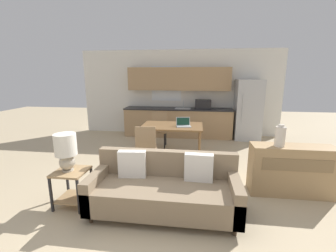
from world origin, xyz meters
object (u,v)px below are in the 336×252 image
dining_table (172,128)px  credenza (291,170)px  side_table (72,182)px  table_lamp (66,150)px  vase (280,136)px  couch (164,189)px  dining_chair_near_left (146,146)px  refrigerator (248,110)px  dining_chair_far_left (159,128)px  laptop (183,124)px

dining_table → credenza: credenza is taller
side_table → table_lamp: bearing=-171.8°
side_table → vase: size_ratio=1.58×
credenza → vase: vase is taller
dining_table → vase: (1.86, -1.49, 0.27)m
dining_table → couch: couch is taller
dining_table → credenza: bearing=-34.6°
couch → dining_chair_near_left: 1.49m
refrigerator → dining_chair_near_left: 3.70m
couch → credenza: 2.10m
credenza → dining_chair_far_left: size_ratio=1.36×
couch → laptop: laptop is taller
refrigerator → credenza: refrigerator is taller
dining_chair_far_left → laptop: laptop is taller
couch → credenza: (1.96, 0.74, 0.07)m
couch → dining_chair_far_left: dining_chair_far_left is taller
laptop → vase: bearing=-52.5°
dining_table → side_table: 2.57m
side_table → credenza: credenza is taller
side_table → laptop: bearing=55.3°
credenza → table_lamp: bearing=-166.9°
dining_chair_near_left → laptop: bearing=-139.6°
dining_chair_far_left → couch: bearing=-81.1°
side_table → laptop: (1.50, 2.16, 0.45)m
vase → couch: bearing=-158.0°
dining_chair_far_left → vase: bearing=-47.1°
couch → table_lamp: size_ratio=3.71×
vase → credenza: bearing=10.5°
refrigerator → dining_chair_far_left: 2.76m
table_lamp → vase: (3.13, 0.74, 0.11)m
table_lamp → credenza: size_ratio=0.43×
dining_chair_near_left → side_table: bearing=53.4°
dining_table → credenza: 2.57m
credenza → laptop: (-1.84, 1.38, 0.41)m
dining_chair_near_left → credenza: bearing=159.2°
dining_table → laptop: size_ratio=3.85×
vase → dining_chair_near_left: 2.44m
dining_chair_near_left → dining_chair_far_left: 1.62m
couch → credenza: size_ratio=1.60×
couch → side_table: 1.38m
couch → table_lamp: (-1.41, -0.05, 0.54)m
side_table → dining_chair_near_left: 1.62m
couch → laptop: bearing=86.7°
refrigerator → vase: size_ratio=5.16×
couch → laptop: 2.18m
refrigerator → dining_chair_near_left: (-2.50, -2.69, -0.38)m
dining_table → table_lamp: size_ratio=2.52×
table_lamp → dining_chair_near_left: size_ratio=0.59×
table_lamp → credenza: 3.50m
refrigerator → credenza: size_ratio=1.40×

